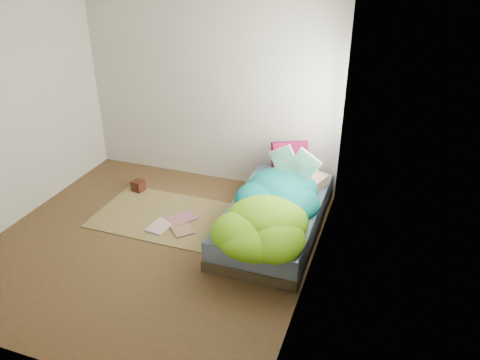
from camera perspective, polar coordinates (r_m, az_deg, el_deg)
name	(u,v)px	position (r m, az deg, el deg)	size (l,w,h in m)	color
ground	(152,243)	(5.36, -10.68, -7.54)	(3.50, 3.50, 0.00)	#47361B
room_walls	(139,103)	(4.64, -12.24, 9.17)	(3.54, 3.54, 2.62)	silver
bed	(275,217)	(5.42, 4.30, -4.54)	(1.00, 2.00, 0.34)	#32291B
duvet	(271,200)	(5.06, 3.76, -2.50)	(0.96, 1.84, 0.34)	#087B7C
rug	(163,216)	(5.82, -9.36, -4.30)	(1.60, 1.10, 0.01)	brown
pillow_floral	(301,178)	(5.79, 7.50, 0.18)	(0.57, 0.36, 0.13)	beige
pillow_magenta	(290,160)	(5.89, 6.11, 2.49)	(0.45, 0.14, 0.45)	#510519
open_book	(295,155)	(5.36, 6.66, 3.02)	(0.50, 0.11, 0.31)	#2A802B
wooden_box	(138,186)	(6.40, -12.29, -0.68)	(0.14, 0.14, 0.14)	#38110C
floor_book_a	(152,224)	(5.65, -10.68, -5.29)	(0.24, 0.32, 0.02)	white
floor_book_b	(177,214)	(5.78, -7.70, -4.18)	(0.24, 0.32, 0.03)	#B46877
floor_book_c	(172,231)	(5.47, -8.25, -6.23)	(0.22, 0.30, 0.02)	tan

